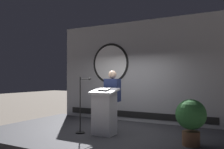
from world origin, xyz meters
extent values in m
plane|color=#6B6056|center=(0.00, 0.00, 0.00)|extent=(40.00, 40.00, 0.00)
cube|color=#333338|center=(0.00, 0.00, 0.15)|extent=(6.40, 4.00, 0.30)
cube|color=#9E9EA3|center=(0.00, 1.85, 1.93)|extent=(5.60, 0.10, 3.26)
cylinder|color=black|center=(-0.90, 1.80, 2.21)|extent=(1.37, 0.02, 1.37)
cylinder|color=white|center=(-0.90, 1.79, 2.21)|extent=(1.23, 0.02, 1.23)
cube|color=black|center=(0.00, 1.79, 0.52)|extent=(5.04, 0.02, 0.20)
cube|color=silver|center=(0.07, -0.25, 0.83)|extent=(0.52, 0.40, 1.05)
cube|color=silver|center=(0.07, -0.25, 1.38)|extent=(0.64, 0.50, 0.15)
cube|color=black|center=(0.07, -0.27, 1.43)|extent=(0.28, 0.20, 0.06)
cylinder|color=black|center=(0.03, 0.23, 0.69)|extent=(0.26, 0.26, 0.78)
cube|color=navy|center=(0.03, 0.23, 1.39)|extent=(0.40, 0.24, 0.60)
sphere|color=beige|center=(0.03, 0.23, 1.80)|extent=(0.22, 0.22, 0.22)
cylinder|color=black|center=(-0.56, -0.40, 0.31)|extent=(0.24, 0.24, 0.02)
cylinder|color=black|center=(-0.56, -0.40, 1.02)|extent=(0.03, 0.03, 1.43)
cylinder|color=black|center=(-0.56, -0.19, 1.68)|extent=(0.02, 0.43, 0.02)
sphere|color=#262626|center=(-0.56, 0.02, 1.68)|extent=(0.07, 0.07, 0.07)
cylinder|color=brown|center=(2.14, -0.23, 0.45)|extent=(0.36, 0.36, 0.30)
sphere|color=#2D6B33|center=(2.14, -0.23, 0.95)|extent=(0.63, 0.63, 0.63)
camera|label=1|loc=(3.12, -5.42, 1.71)|focal=38.71mm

